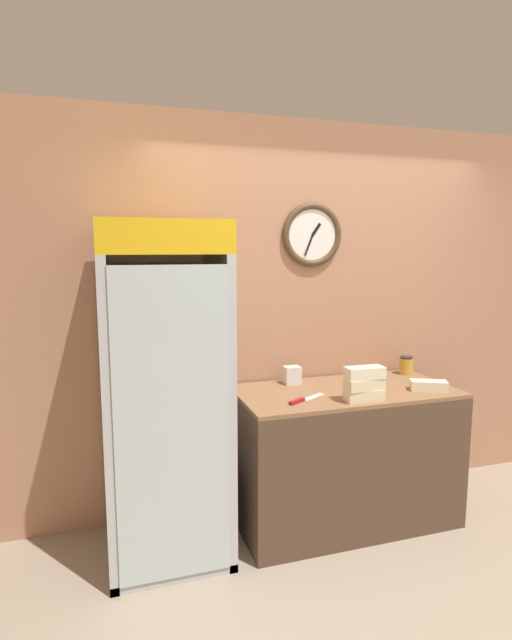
{
  "coord_description": "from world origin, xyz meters",
  "views": [
    {
      "loc": [
        -1.53,
        -1.96,
        1.83
      ],
      "look_at": [
        -0.6,
        0.97,
        1.39
      ],
      "focal_mm": 28.0,
      "sensor_mm": 36.0,
      "label": 1
    }
  ],
  "objects_px": {
    "sandwich_stack_middle": "(364,384)",
    "condiment_jar": "(406,365)",
    "sandwich_stack_top": "(365,373)",
    "beverage_cooler": "(163,376)",
    "sandwich_flat_left": "(429,386)",
    "sandwich_stack_bottom": "(364,395)",
    "chefs_knife": "(302,400)",
    "napkin_dispenser": "(292,375)"
  },
  "relations": [
    {
      "from": "sandwich_stack_middle",
      "to": "napkin_dispenser",
      "type": "height_order",
      "value": "sandwich_stack_middle"
    },
    {
      "from": "chefs_knife",
      "to": "condiment_jar",
      "type": "height_order",
      "value": "condiment_jar"
    },
    {
      "from": "sandwich_stack_bottom",
      "to": "sandwich_stack_top",
      "type": "height_order",
      "value": "sandwich_stack_top"
    },
    {
      "from": "condiment_jar",
      "to": "chefs_knife",
      "type": "bearing_deg",
      "value": -158.72
    },
    {
      "from": "beverage_cooler",
      "to": "condiment_jar",
      "type": "distance_m",
      "value": 1.82
    },
    {
      "from": "sandwich_stack_middle",
      "to": "condiment_jar",
      "type": "height_order",
      "value": "sandwich_stack_middle"
    },
    {
      "from": "sandwich_stack_bottom",
      "to": "chefs_knife",
      "type": "bearing_deg",
      "value": 163.81
    },
    {
      "from": "chefs_knife",
      "to": "sandwich_stack_top",
      "type": "bearing_deg",
      "value": -16.19
    },
    {
      "from": "sandwich_stack_bottom",
      "to": "sandwich_stack_middle",
      "type": "xyz_separation_m",
      "value": [
        0.0,
        0.0,
        0.07
      ]
    },
    {
      "from": "sandwich_stack_bottom",
      "to": "napkin_dispenser",
      "type": "bearing_deg",
      "value": 118.85
    },
    {
      "from": "napkin_dispenser",
      "to": "sandwich_stack_top",
      "type": "bearing_deg",
      "value": -61.15
    },
    {
      "from": "beverage_cooler",
      "to": "sandwich_stack_middle",
      "type": "xyz_separation_m",
      "value": [
        1.18,
        -0.31,
        -0.06
      ]
    },
    {
      "from": "sandwich_stack_bottom",
      "to": "sandwich_stack_top",
      "type": "distance_m",
      "value": 0.14
    },
    {
      "from": "sandwich_stack_bottom",
      "to": "sandwich_stack_middle",
      "type": "relative_size",
      "value": 1.0
    },
    {
      "from": "beverage_cooler",
      "to": "sandwich_stack_bottom",
      "type": "xyz_separation_m",
      "value": [
        1.18,
        -0.31,
        -0.14
      ]
    },
    {
      "from": "beverage_cooler",
      "to": "napkin_dispenser",
      "type": "height_order",
      "value": "beverage_cooler"
    },
    {
      "from": "sandwich_stack_top",
      "to": "condiment_jar",
      "type": "relative_size",
      "value": 1.81
    },
    {
      "from": "sandwich_flat_left",
      "to": "napkin_dispenser",
      "type": "bearing_deg",
      "value": 151.88
    },
    {
      "from": "condiment_jar",
      "to": "napkin_dispenser",
      "type": "relative_size",
      "value": 1.1
    },
    {
      "from": "beverage_cooler",
      "to": "sandwich_stack_middle",
      "type": "height_order",
      "value": "beverage_cooler"
    },
    {
      "from": "sandwich_stack_middle",
      "to": "condiment_jar",
      "type": "relative_size",
      "value": 1.81
    },
    {
      "from": "beverage_cooler",
      "to": "sandwich_stack_bottom",
      "type": "height_order",
      "value": "beverage_cooler"
    },
    {
      "from": "beverage_cooler",
      "to": "sandwich_flat_left",
      "type": "bearing_deg",
      "value": -7.82
    },
    {
      "from": "sandwich_stack_bottom",
      "to": "sandwich_flat_left",
      "type": "height_order",
      "value": "sandwich_stack_bottom"
    },
    {
      "from": "sandwich_stack_top",
      "to": "napkin_dispenser",
      "type": "xyz_separation_m",
      "value": [
        -0.27,
        0.5,
        -0.12
      ]
    },
    {
      "from": "chefs_knife",
      "to": "condiment_jar",
      "type": "relative_size",
      "value": 2.26
    },
    {
      "from": "condiment_jar",
      "to": "napkin_dispenser",
      "type": "xyz_separation_m",
      "value": [
        -0.91,
        0.01,
        -0.01
      ]
    },
    {
      "from": "sandwich_stack_bottom",
      "to": "sandwich_flat_left",
      "type": "bearing_deg",
      "value": 8.11
    },
    {
      "from": "condiment_jar",
      "to": "napkin_dispenser",
      "type": "bearing_deg",
      "value": 179.57
    },
    {
      "from": "chefs_knife",
      "to": "napkin_dispenser",
      "type": "relative_size",
      "value": 2.5
    },
    {
      "from": "sandwich_stack_bottom",
      "to": "condiment_jar",
      "type": "bearing_deg",
      "value": 37.97
    },
    {
      "from": "sandwich_stack_bottom",
      "to": "chefs_knife",
      "type": "relative_size",
      "value": 0.8
    },
    {
      "from": "sandwich_stack_middle",
      "to": "chefs_knife",
      "type": "height_order",
      "value": "sandwich_stack_middle"
    },
    {
      "from": "beverage_cooler",
      "to": "sandwich_flat_left",
      "type": "xyz_separation_m",
      "value": [
        1.7,
        -0.23,
        -0.14
      ]
    },
    {
      "from": "beverage_cooler",
      "to": "sandwich_flat_left",
      "type": "relative_size",
      "value": 7.96
    },
    {
      "from": "sandwich_stack_top",
      "to": "condiment_jar",
      "type": "xyz_separation_m",
      "value": [
        0.63,
        0.49,
        -0.11
      ]
    },
    {
      "from": "sandwich_stack_bottom",
      "to": "beverage_cooler",
      "type": "bearing_deg",
      "value": 165.37
    },
    {
      "from": "sandwich_stack_bottom",
      "to": "sandwich_stack_top",
      "type": "xyz_separation_m",
      "value": [
        0.0,
        0.0,
        0.14
      ]
    },
    {
      "from": "sandwich_stack_middle",
      "to": "chefs_knife",
      "type": "relative_size",
      "value": 0.8
    },
    {
      "from": "sandwich_stack_bottom",
      "to": "sandwich_stack_middle",
      "type": "bearing_deg",
      "value": 0.0
    },
    {
      "from": "chefs_knife",
      "to": "sandwich_flat_left",
      "type": "bearing_deg",
      "value": -2.03
    },
    {
      "from": "sandwich_stack_middle",
      "to": "napkin_dispenser",
      "type": "bearing_deg",
      "value": 118.85
    }
  ]
}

